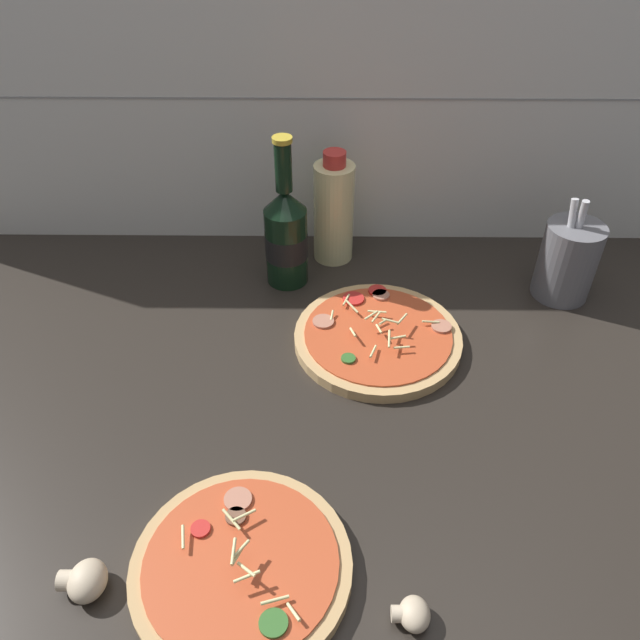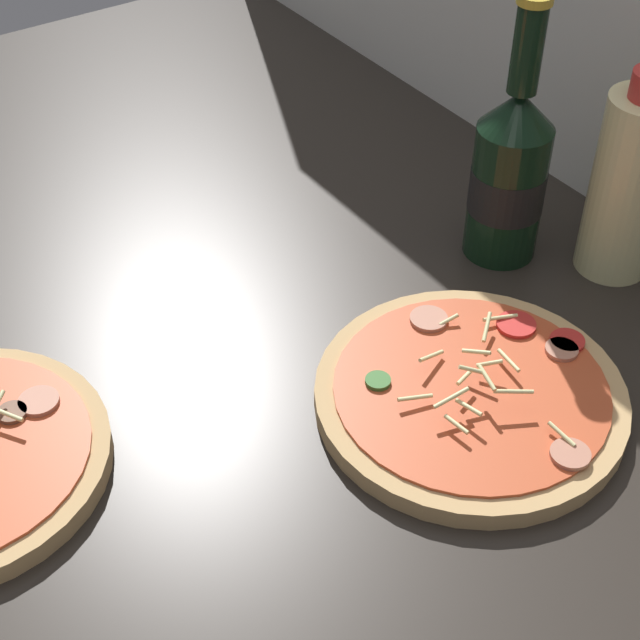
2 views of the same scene
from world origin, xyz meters
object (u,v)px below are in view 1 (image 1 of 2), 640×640
pizza_near (242,566)px  utensil_crock (568,260)px  mushroom_left (85,581)px  mushroom_right (413,614)px  pizza_far (378,337)px  oil_bottle (334,211)px  beer_bottle (286,235)px

pizza_near → utensil_crock: size_ratio=1.35×
mushroom_left → mushroom_right: 35.24cm
pizza_far → mushroom_right: bearing=-88.7°
oil_bottle → utensil_crock: (39.43, -11.15, -2.76)cm
oil_bottle → mushroom_left: 71.16cm
beer_bottle → utensil_crock: (47.63, -3.60, -2.47)cm
pizza_far → utensil_crock: size_ratio=1.44×
pizza_far → mushroom_left: pizza_far is taller
mushroom_right → utensil_crock: (31.51, 57.18, 5.54)cm
mushroom_left → utensil_crock: (66.61, 54.13, 5.16)cm
oil_bottle → mushroom_left: (-27.19, -65.29, -7.93)cm
beer_bottle → utensil_crock: beer_bottle is taller
mushroom_left → mushroom_right: bearing=-5.0°
pizza_far → mushroom_right: size_ratio=6.49×
oil_bottle → mushroom_right: (7.92, -68.33, -8.30)cm
beer_bottle → utensil_crock: size_ratio=1.47×
pizza_far → mushroom_right: pizza_far is taller
beer_bottle → pizza_far: bearing=-48.1°
mushroom_left → pizza_far: bearing=50.1°
pizza_far → beer_bottle: beer_bottle is taller
pizza_far → mushroom_left: bearing=-129.9°
pizza_far → mushroom_left: size_ratio=5.08×
pizza_far → mushroom_left: 53.25cm
oil_bottle → pizza_far: bearing=-74.1°
pizza_near → beer_bottle: (2.33, 55.49, 8.33)cm
pizza_near → pizza_far: (17.46, 38.64, 0.01)cm
pizza_near → utensil_crock: (49.96, 51.90, 5.87)cm
pizza_far → utensil_crock: (32.49, 13.26, 5.86)cm
utensil_crock → oil_bottle: bearing=164.2°
utensil_crock → mushroom_left: bearing=-140.9°
pizza_near → oil_bottle: 64.50cm
beer_bottle → mushroom_left: bearing=-108.2°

